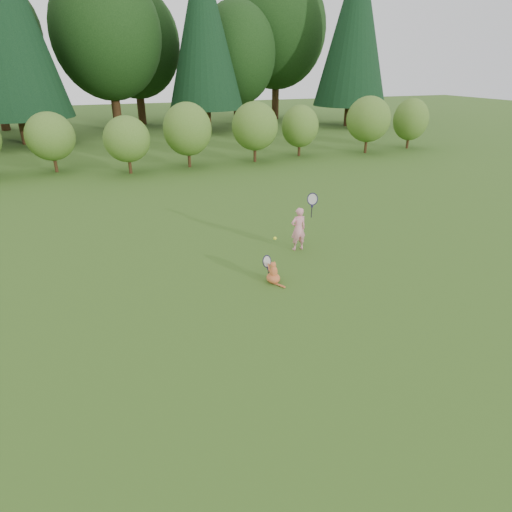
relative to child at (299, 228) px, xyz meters
name	(u,v)px	position (x,y,z in m)	size (l,w,h in m)	color
ground	(261,306)	(-1.89, -2.29, -0.58)	(100.00, 100.00, 0.00)	#2C4E16
shrub_row	(156,137)	(-1.89, 10.71, 0.82)	(28.00, 3.00, 2.80)	#446A21
woodland_backdrop	(121,5)	(-1.89, 20.71, 6.92)	(48.00, 10.00, 15.00)	black
child	(299,228)	(0.00, 0.00, 0.00)	(0.65, 0.44, 1.65)	pink
cat	(273,272)	(-1.28, -1.44, -0.33)	(0.34, 0.66, 0.66)	#C15125
tennis_ball	(275,238)	(-1.41, -1.80, 0.59)	(0.06, 0.06, 0.06)	yellow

